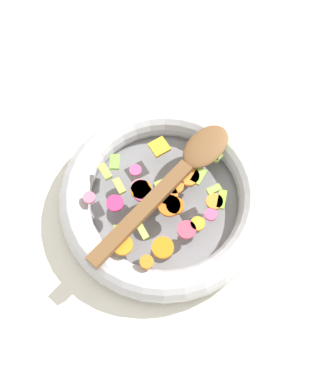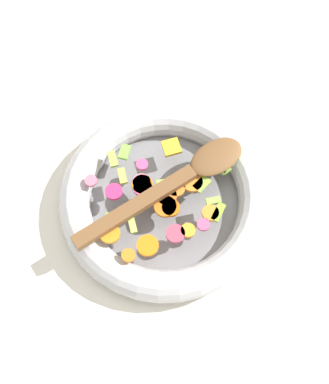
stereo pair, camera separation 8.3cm
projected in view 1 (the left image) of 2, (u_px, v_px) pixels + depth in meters
ground_plane at (164, 204)px, 0.87m from camera, size 4.00×4.00×0.00m
skillet at (164, 199)px, 0.85m from camera, size 0.34×0.34×0.05m
chopped_vegetables at (164, 198)px, 0.82m from camera, size 0.20×0.26×0.01m
wooden_spoon at (175, 177)px, 0.82m from camera, size 0.12×0.30×0.01m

